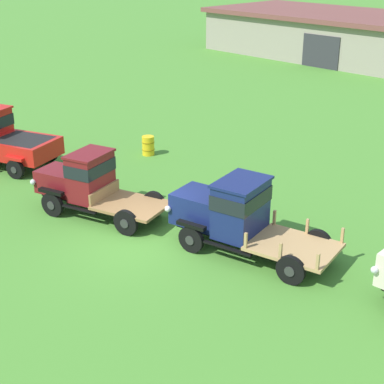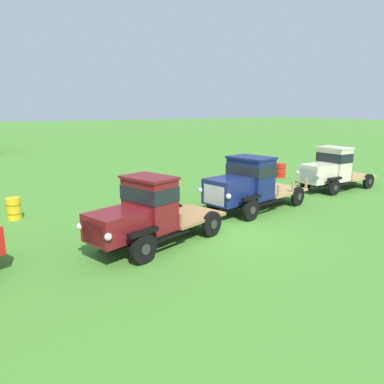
% 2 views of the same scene
% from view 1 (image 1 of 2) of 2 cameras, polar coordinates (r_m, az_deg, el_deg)
% --- Properties ---
extents(ground_plane, '(240.00, 240.00, 0.00)m').
position_cam_1_polar(ground_plane, '(18.63, -5.00, -4.92)').
color(ground_plane, '#47842D').
extents(farm_shed, '(19.29, 10.49, 3.54)m').
position_cam_1_polar(farm_shed, '(51.67, 12.97, 14.76)').
color(farm_shed, gray).
rests_on(farm_shed, ground).
extents(vintage_truck_second_in_line, '(5.15, 3.10, 2.22)m').
position_cam_1_polar(vintage_truck_second_in_line, '(20.52, -10.11, 0.95)').
color(vintage_truck_second_in_line, black).
rests_on(vintage_truck_second_in_line, ground).
extents(vintage_truck_midrow_center, '(5.52, 2.97, 2.27)m').
position_cam_1_polar(vintage_truck_midrow_center, '(17.82, 4.09, -2.00)').
color(vintage_truck_midrow_center, black).
rests_on(vintage_truck_midrow_center, ground).
extents(oil_drum_near_fence, '(0.57, 0.57, 0.85)m').
position_cam_1_polar(oil_drum_near_fence, '(26.17, -4.27, 4.51)').
color(oil_drum_near_fence, gold).
rests_on(oil_drum_near_fence, ground).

